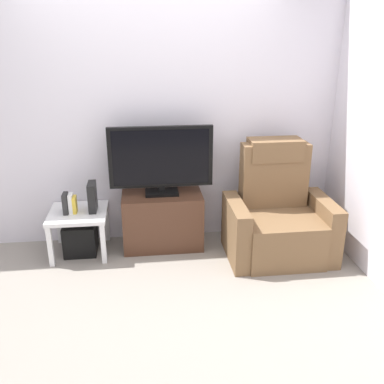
{
  "coord_description": "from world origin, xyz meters",
  "views": [
    {
      "loc": [
        -0.09,
        -3.01,
        2.04
      ],
      "look_at": [
        0.34,
        0.5,
        0.7
      ],
      "focal_mm": 40.0,
      "sensor_mm": 36.0,
      "label": 1
    }
  ],
  "objects_px": {
    "book_leftmost": "(66,203)",
    "side_table": "(79,218)",
    "recliner_armchair": "(278,217)",
    "book_rightmost": "(75,205)",
    "book_middle": "(71,204)",
    "television": "(161,159)",
    "tv_stand": "(163,220)",
    "subwoofer_box": "(81,238)",
    "game_console": "(92,197)"
  },
  "relations": [
    {
      "from": "subwoofer_box",
      "to": "book_leftmost",
      "type": "height_order",
      "value": "book_leftmost"
    },
    {
      "from": "tv_stand",
      "to": "subwoofer_box",
      "type": "height_order",
      "value": "tv_stand"
    },
    {
      "from": "subwoofer_box",
      "to": "book_middle",
      "type": "relative_size",
      "value": 1.66
    },
    {
      "from": "recliner_armchair",
      "to": "book_leftmost",
      "type": "relative_size",
      "value": 5.58
    },
    {
      "from": "recliner_armchair",
      "to": "game_console",
      "type": "distance_m",
      "value": 1.77
    },
    {
      "from": "game_console",
      "to": "subwoofer_box",
      "type": "bearing_deg",
      "value": -176.05
    },
    {
      "from": "subwoofer_box",
      "to": "tv_stand",
      "type": "bearing_deg",
      "value": 3.04
    },
    {
      "from": "subwoofer_box",
      "to": "game_console",
      "type": "distance_m",
      "value": 0.44
    },
    {
      "from": "recliner_armchair",
      "to": "book_middle",
      "type": "xyz_separation_m",
      "value": [
        -1.94,
        0.21,
        0.15
      ]
    },
    {
      "from": "subwoofer_box",
      "to": "book_rightmost",
      "type": "relative_size",
      "value": 1.9
    },
    {
      "from": "recliner_armchair",
      "to": "book_rightmost",
      "type": "height_order",
      "value": "recliner_armchair"
    },
    {
      "from": "television",
      "to": "book_rightmost",
      "type": "height_order",
      "value": "television"
    },
    {
      "from": "tv_stand",
      "to": "television",
      "type": "distance_m",
      "value": 0.63
    },
    {
      "from": "book_rightmost",
      "to": "tv_stand",
      "type": "bearing_deg",
      "value": 4.36
    },
    {
      "from": "tv_stand",
      "to": "side_table",
      "type": "xyz_separation_m",
      "value": [
        -0.8,
        -0.04,
        0.09
      ]
    },
    {
      "from": "side_table",
      "to": "subwoofer_box",
      "type": "relative_size",
      "value": 1.77
    },
    {
      "from": "subwoofer_box",
      "to": "book_middle",
      "type": "distance_m",
      "value": 0.37
    },
    {
      "from": "television",
      "to": "side_table",
      "type": "height_order",
      "value": "television"
    },
    {
      "from": "subwoofer_box",
      "to": "book_rightmost",
      "type": "height_order",
      "value": "book_rightmost"
    },
    {
      "from": "book_leftmost",
      "to": "tv_stand",
      "type": "bearing_deg",
      "value": 3.97
    },
    {
      "from": "tv_stand",
      "to": "side_table",
      "type": "relative_size",
      "value": 1.44
    },
    {
      "from": "television",
      "to": "subwoofer_box",
      "type": "relative_size",
      "value": 3.23
    },
    {
      "from": "recliner_armchair",
      "to": "book_leftmost",
      "type": "xyz_separation_m",
      "value": [
        -1.99,
        0.21,
        0.15
      ]
    },
    {
      "from": "book_middle",
      "to": "book_rightmost",
      "type": "xyz_separation_m",
      "value": [
        0.03,
        0.0,
        -0.01
      ]
    },
    {
      "from": "television",
      "to": "book_leftmost",
      "type": "bearing_deg",
      "value": -174.85
    },
    {
      "from": "book_leftmost",
      "to": "side_table",
      "type": "bearing_deg",
      "value": 11.31
    },
    {
      "from": "recliner_armchair",
      "to": "side_table",
      "type": "xyz_separation_m",
      "value": [
        -1.89,
        0.23,
        -0.01
      ]
    },
    {
      "from": "subwoofer_box",
      "to": "book_leftmost",
      "type": "distance_m",
      "value": 0.39
    },
    {
      "from": "book_leftmost",
      "to": "book_rightmost",
      "type": "distance_m",
      "value": 0.08
    },
    {
      "from": "game_console",
      "to": "side_table",
      "type": "bearing_deg",
      "value": -176.05
    },
    {
      "from": "side_table",
      "to": "book_rightmost",
      "type": "bearing_deg",
      "value": -133.7
    },
    {
      "from": "television",
      "to": "book_rightmost",
      "type": "bearing_deg",
      "value": -174.34
    },
    {
      "from": "recliner_armchair",
      "to": "book_rightmost",
      "type": "distance_m",
      "value": 1.92
    },
    {
      "from": "book_middle",
      "to": "book_rightmost",
      "type": "relative_size",
      "value": 1.15
    },
    {
      "from": "tv_stand",
      "to": "game_console",
      "type": "distance_m",
      "value": 0.72
    },
    {
      "from": "tv_stand",
      "to": "television",
      "type": "bearing_deg",
      "value": 90.0
    },
    {
      "from": "television",
      "to": "recliner_armchair",
      "type": "distance_m",
      "value": 1.24
    },
    {
      "from": "tv_stand",
      "to": "recliner_armchair",
      "type": "height_order",
      "value": "recliner_armchair"
    },
    {
      "from": "television",
      "to": "book_leftmost",
      "type": "distance_m",
      "value": 0.98
    },
    {
      "from": "television",
      "to": "recliner_armchair",
      "type": "xyz_separation_m",
      "value": [
        1.08,
        -0.29,
        -0.53
      ]
    },
    {
      "from": "side_table",
      "to": "game_console",
      "type": "distance_m",
      "value": 0.25
    },
    {
      "from": "book_middle",
      "to": "recliner_armchair",
      "type": "bearing_deg",
      "value": -6.09
    },
    {
      "from": "book_rightmost",
      "to": "game_console",
      "type": "distance_m",
      "value": 0.18
    },
    {
      "from": "tv_stand",
      "to": "subwoofer_box",
      "type": "xyz_separation_m",
      "value": [
        -0.8,
        -0.04,
        -0.12
      ]
    },
    {
      "from": "recliner_armchair",
      "to": "tv_stand",
      "type": "bearing_deg",
      "value": 168.86
    },
    {
      "from": "subwoofer_box",
      "to": "book_leftmost",
      "type": "bearing_deg",
      "value": -168.69
    },
    {
      "from": "recliner_armchair",
      "to": "game_console",
      "type": "xyz_separation_m",
      "value": [
        -1.74,
        0.24,
        0.2
      ]
    },
    {
      "from": "side_table",
      "to": "book_leftmost",
      "type": "bearing_deg",
      "value": -168.69
    },
    {
      "from": "television",
      "to": "game_console",
      "type": "bearing_deg",
      "value": -175.53
    },
    {
      "from": "tv_stand",
      "to": "television",
      "type": "xyz_separation_m",
      "value": [
        -0.0,
        0.02,
        0.63
      ]
    }
  ]
}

